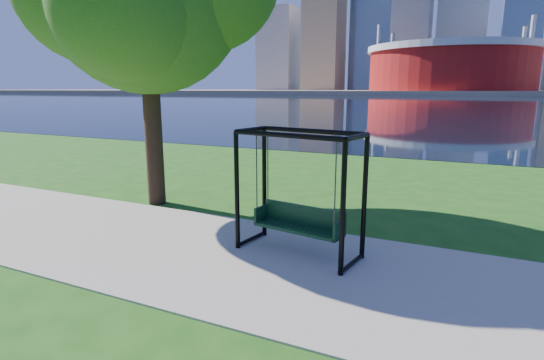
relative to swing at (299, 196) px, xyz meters
The scene contains 7 objects.
ground 1.25m from the swing, 162.89° to the right, with size 900.00×900.00×0.00m, color #1E5114.
path 1.40m from the swing, 131.37° to the right, with size 120.00×4.00×0.03m, color #9E937F.
river 101.82m from the swing, 90.34° to the left, with size 900.00×180.00×0.02m, color black.
far_bank 305.81m from the swing, 90.11° to the left, with size 900.00×228.00×2.00m, color #937F60.
stadium 235.42m from the swing, 92.59° to the left, with size 83.00×83.00×32.00m.
skyline 321.14m from the swing, 90.87° to the left, with size 392.00×66.00×96.50m.
swing is the anchor object (origin of this frame).
Camera 1 is at (3.26, -6.57, 2.93)m, focal length 28.00 mm.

